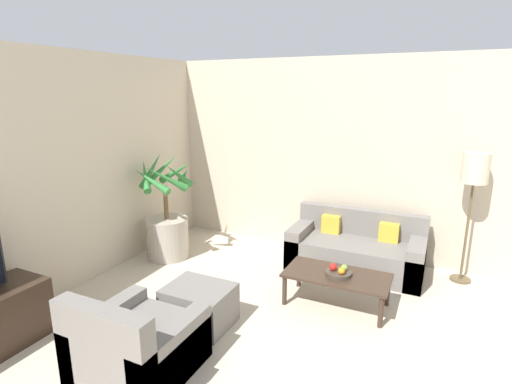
% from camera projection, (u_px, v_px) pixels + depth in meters
% --- Properties ---
extents(wall_back, '(8.40, 0.06, 2.70)m').
position_uv_depth(wall_back, '(412.00, 164.00, 5.10)').
color(wall_back, beige).
rests_on(wall_back, ground_plane).
extents(potted_palm, '(0.82, 0.82, 1.45)m').
position_uv_depth(potted_palm, '(167.00, 225.00, 5.48)').
color(potted_palm, '#ADA393').
rests_on(potted_palm, ground_plane).
extents(sofa_loveseat, '(1.66, 0.77, 0.74)m').
position_uv_depth(sofa_loveseat, '(356.00, 250.00, 5.14)').
color(sofa_loveseat, slate).
rests_on(sofa_loveseat, ground_plane).
extents(floor_lamp, '(0.29, 0.29, 1.58)m').
position_uv_depth(floor_lamp, '(474.00, 175.00, 4.57)').
color(floor_lamp, brown).
rests_on(floor_lamp, ground_plane).
extents(coffee_table, '(1.10, 0.55, 0.36)m').
position_uv_depth(coffee_table, '(337.00, 278.00, 4.25)').
color(coffee_table, '#38281E').
rests_on(coffee_table, ground_plane).
extents(fruit_bowl, '(0.27, 0.27, 0.04)m').
position_uv_depth(fruit_bowl, '(338.00, 273.00, 4.21)').
color(fruit_bowl, '#42382D').
rests_on(fruit_bowl, coffee_table).
extents(apple_red, '(0.08, 0.08, 0.08)m').
position_uv_depth(apple_red, '(333.00, 267.00, 4.22)').
color(apple_red, red).
rests_on(apple_red, fruit_bowl).
extents(apple_green, '(0.07, 0.07, 0.07)m').
position_uv_depth(apple_green, '(344.00, 268.00, 4.21)').
color(apple_green, olive).
rests_on(apple_green, fruit_bowl).
extents(orange_fruit, '(0.07, 0.07, 0.07)m').
position_uv_depth(orange_fruit, '(342.00, 271.00, 4.13)').
color(orange_fruit, orange).
rests_on(orange_fruit, fruit_bowl).
extents(armchair, '(0.85, 0.86, 0.76)m').
position_uv_depth(armchair, '(136.00, 346.00, 3.23)').
color(armchair, slate).
rests_on(armchair, ground_plane).
extents(ottoman, '(0.64, 0.51, 0.39)m').
position_uv_depth(ottoman, '(199.00, 305.00, 3.94)').
color(ottoman, slate).
rests_on(ottoman, ground_plane).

